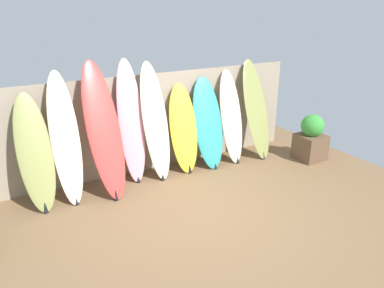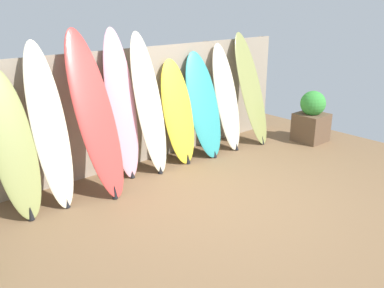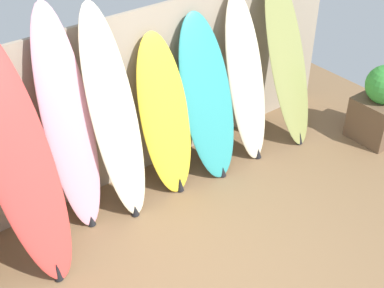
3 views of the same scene
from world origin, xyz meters
name	(u,v)px [view 3 (image 3 of 3)]	position (x,y,z in m)	size (l,w,h in m)	color
fence_back	(102,109)	(0.00, 2.01, 0.90)	(6.08, 0.11, 1.80)	gray
surfboard_red_2	(19,159)	(-1.04, 1.48, 1.07)	(0.61, 0.93, 2.16)	#D13D38
surfboard_pink_3	(68,125)	(-0.49, 1.72, 1.05)	(0.46, 0.48, 2.13)	pink
surfboard_cream_4	(115,117)	(-0.08, 1.62, 1.02)	(0.53, 0.61, 2.06)	beige
surfboard_yellow_5	(165,117)	(0.49, 1.66, 0.80)	(0.59, 0.63, 1.61)	yellow
surfboard_teal_6	(207,99)	(1.00, 1.62, 0.84)	(0.64, 0.73, 1.69)	teal
surfboard_cream_7	(246,79)	(1.54, 1.62, 0.88)	(0.52, 0.70, 1.78)	beige
surfboard_olive_8	(288,61)	(2.11, 1.57, 0.95)	(0.52, 0.76, 1.93)	olive
planter_box	(381,105)	(2.93, 0.81, 0.43)	(0.52, 0.52, 0.93)	brown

